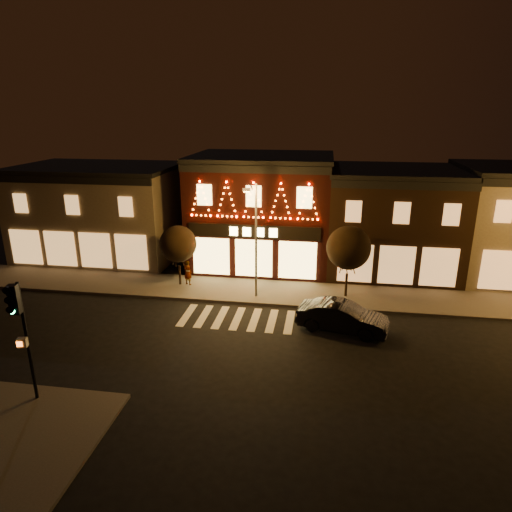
% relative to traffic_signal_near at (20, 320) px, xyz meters
% --- Properties ---
extents(ground, '(120.00, 120.00, 0.00)m').
position_rel_traffic_signal_near_xyz_m(ground, '(6.74, 4.97, -3.76)').
color(ground, black).
rests_on(ground, ground).
extents(sidewalk_far, '(44.00, 4.00, 0.15)m').
position_rel_traffic_signal_near_xyz_m(sidewalk_far, '(8.74, 12.97, -3.68)').
color(sidewalk_far, '#47423D').
rests_on(sidewalk_far, ground).
extents(building_left, '(12.20, 8.28, 7.30)m').
position_rel_traffic_signal_near_xyz_m(building_left, '(-6.26, 18.96, -0.09)').
color(building_left, brown).
rests_on(building_left, ground).
extents(building_pulp, '(10.20, 8.34, 8.30)m').
position_rel_traffic_signal_near_xyz_m(building_pulp, '(6.74, 18.95, 0.41)').
color(building_pulp, black).
rests_on(building_pulp, ground).
extents(building_right_a, '(9.20, 8.28, 7.50)m').
position_rel_traffic_signal_near_xyz_m(building_right_a, '(16.24, 18.96, 0.01)').
color(building_right_a, black).
rests_on(building_right_a, ground).
extents(traffic_signal_near, '(0.43, 0.54, 5.12)m').
position_rel_traffic_signal_near_xyz_m(traffic_signal_near, '(0.00, 0.00, 0.00)').
color(traffic_signal_near, black).
rests_on(traffic_signal_near, sidewalk_near).
extents(streetlamp_mid, '(0.65, 1.64, 7.15)m').
position_rel_traffic_signal_near_xyz_m(streetlamp_mid, '(7.30, 11.85, 0.59)').
color(streetlamp_mid, '#59595E').
rests_on(streetlamp_mid, sidewalk_far).
extents(tree_left, '(2.43, 2.43, 4.06)m').
position_rel_traffic_signal_near_xyz_m(tree_left, '(1.95, 13.26, -0.76)').
color(tree_left, black).
rests_on(tree_left, sidewalk_far).
extents(tree_right, '(2.73, 2.73, 4.56)m').
position_rel_traffic_signal_near_xyz_m(tree_right, '(12.97, 12.94, -0.42)').
color(tree_right, black).
rests_on(tree_right, sidewalk_far).
extents(dark_sedan, '(5.10, 2.75, 1.60)m').
position_rel_traffic_signal_near_xyz_m(dark_sedan, '(12.63, 8.40, -2.96)').
color(dark_sedan, black).
rests_on(dark_sedan, ground).
extents(pedestrian, '(0.72, 0.61, 1.69)m').
position_rel_traffic_signal_near_xyz_m(pedestrian, '(2.51, 13.29, -2.76)').
color(pedestrian, gray).
rests_on(pedestrian, sidewalk_far).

